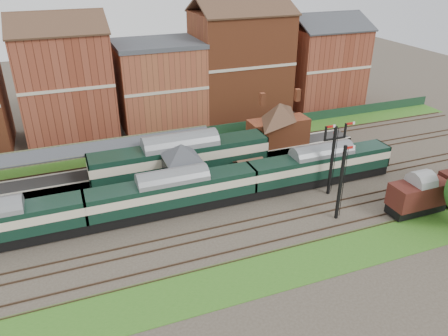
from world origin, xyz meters
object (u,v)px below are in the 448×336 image
object	(u,v)px
semaphore_bracket	(333,156)
goods_van_a	(418,195)
signal_box	(182,168)
platform_railcar	(181,158)
dmu_train	(173,192)

from	to	relation	value
semaphore_bracket	goods_van_a	size ratio (longest dim) A/B	1.37
signal_box	goods_van_a	size ratio (longest dim) A/B	1.01
semaphore_bracket	goods_van_a	distance (m)	9.29
goods_van_a	signal_box	bearing A→B (deg)	149.93
signal_box	semaphore_bracket	size ratio (longest dim) A/B	0.73
signal_box	platform_railcar	bearing A→B (deg)	76.23
signal_box	platform_railcar	distance (m)	3.37
platform_railcar	semaphore_bracket	bearing A→B (deg)	-32.29
semaphore_bracket	platform_railcar	world-z (taller)	semaphore_bracket
platform_railcar	goods_van_a	distance (m)	25.60
dmu_train	platform_railcar	size ratio (longest dim) A/B	2.50
platform_railcar	goods_van_a	bearing A→B (deg)	-37.29
platform_railcar	goods_van_a	xyz separation A→B (m)	(20.36, -15.50, -0.70)
platform_railcar	dmu_train	bearing A→B (deg)	-112.48
signal_box	dmu_train	bearing A→B (deg)	-120.21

